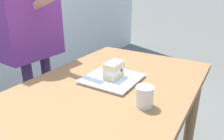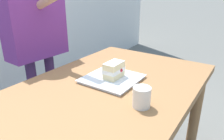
# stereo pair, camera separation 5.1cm
# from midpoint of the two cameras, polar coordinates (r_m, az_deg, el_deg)

# --- Properties ---
(patio_table) EXTENTS (1.52, 0.81, 0.75)m
(patio_table) POSITION_cam_midpoint_polar(r_m,az_deg,el_deg) (1.05, -6.40, -12.00)
(patio_table) COLOR olive
(patio_table) RESTS_ON ground
(dessert_plate) EXTENTS (0.28, 0.28, 0.02)m
(dessert_plate) POSITION_cam_midpoint_polar(r_m,az_deg,el_deg) (1.15, -1.26, -2.37)
(dessert_plate) COLOR white
(dessert_plate) RESTS_ON patio_table
(cake_slice) EXTENTS (0.12, 0.08, 0.09)m
(cake_slice) POSITION_cam_midpoint_polar(r_m,az_deg,el_deg) (1.13, -0.76, -0.00)
(cake_slice) COLOR beige
(cake_slice) RESTS_ON dessert_plate
(dessert_fork) EXTENTS (0.13, 0.14, 0.01)m
(dessert_fork) POSITION_cam_midpoint_polar(r_m,az_deg,el_deg) (1.32, -1.71, 0.69)
(dessert_fork) COLOR silver
(dessert_fork) RESTS_ON patio_table
(coffee_cup) EXTENTS (0.08, 0.08, 0.09)m
(coffee_cup) POSITION_cam_midpoint_polar(r_m,az_deg,el_deg) (0.91, 7.06, -6.94)
(coffee_cup) COLOR silver
(coffee_cup) RESTS_ON patio_table
(diner_person) EXTENTS (0.42, 0.54, 1.50)m
(diner_person) POSITION_cam_midpoint_polar(r_m,az_deg,el_deg) (1.54, -21.81, 11.77)
(diner_person) COLOR #452855
(diner_person) RESTS_ON ground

